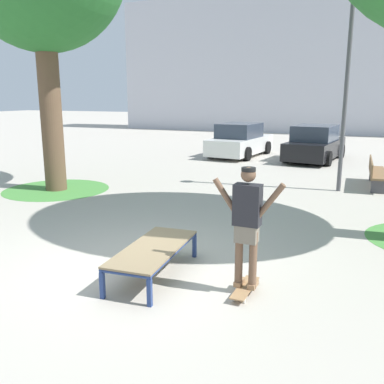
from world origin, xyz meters
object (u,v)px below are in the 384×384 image
(car_white, at_px, (240,141))
(car_black, at_px, (315,144))
(skateboard, at_px, (245,288))
(skate_box, at_px, (153,250))
(light_post, at_px, (349,53))
(park_bench, at_px, (375,172))
(skater, at_px, (247,220))

(car_white, relative_size, car_black, 0.99)
(skateboard, distance_m, car_white, 13.98)
(skate_box, height_order, light_post, light_post)
(park_bench, bearing_deg, skater, -101.04)
(light_post, bearing_deg, park_bench, 47.13)
(skateboard, bearing_deg, skate_box, 178.43)
(skateboard, height_order, skater, skater)
(skate_box, relative_size, park_bench, 0.81)
(skater, height_order, car_white, skater)
(park_bench, distance_m, light_post, 3.66)
(skater, relative_size, park_bench, 0.70)
(skate_box, xyz_separation_m, car_black, (0.71, 13.25, 0.28))
(park_bench, bearing_deg, car_white, 139.40)
(skate_box, height_order, car_black, car_black)
(skateboard, height_order, light_post, light_post)
(car_white, bearing_deg, light_post, -51.28)
(skater, distance_m, car_white, 13.97)
(car_white, bearing_deg, skater, -72.98)
(skater, height_order, light_post, light_post)
(skate_box, distance_m, skateboard, 1.50)
(skateboard, bearing_deg, light_post, 84.72)
(park_bench, bearing_deg, light_post, -132.87)
(skate_box, relative_size, car_black, 0.45)
(skater, xyz_separation_m, light_post, (0.68, 7.40, 2.75))
(skateboard, height_order, car_black, car_black)
(car_white, height_order, park_bench, car_white)
(skate_box, bearing_deg, light_post, 73.78)
(car_black, distance_m, light_post, 6.82)
(skater, bearing_deg, park_bench, 78.96)
(skate_box, relative_size, skater, 1.15)
(light_post, bearing_deg, skater, -95.29)
(skateboard, distance_m, skater, 0.99)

